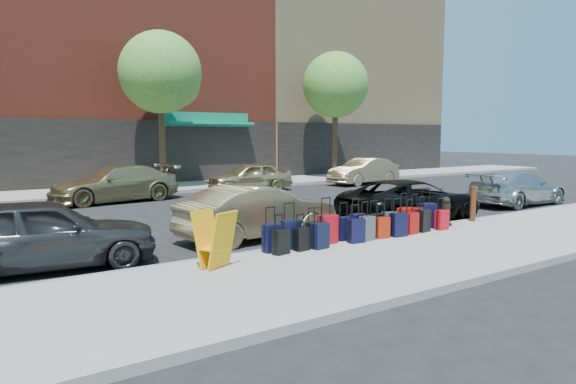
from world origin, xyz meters
TOP-DOWN VIEW (x-y plane):
  - ground at (0.00, 0.00)m, footprint 120.00×120.00m
  - sidewalk_near at (0.00, -6.50)m, footprint 60.00×4.00m
  - sidewalk_far at (0.00, 10.00)m, footprint 60.00×4.00m
  - curb_near at (0.00, -4.48)m, footprint 60.00×0.08m
  - curb_far at (0.00, 7.98)m, footprint 60.00×0.08m
  - building_center at (0.00, 17.99)m, footprint 17.00×12.85m
  - building_right at (16.00, 17.99)m, footprint 15.00×12.12m
  - tree_center at (0.64, 9.50)m, footprint 3.80×3.80m
  - tree_right at (11.14, 9.50)m, footprint 3.80×3.80m
  - suitcase_front_0 at (-2.52, -4.83)m, footprint 0.41×0.24m
  - suitcase_front_1 at (-2.04, -4.82)m, footprint 0.45×0.28m
  - suitcase_front_2 at (-1.42, -4.81)m, footprint 0.39×0.25m
  - suitcase_front_3 at (-1.02, -4.83)m, footprint 0.45×0.26m
  - suitcase_front_4 at (-0.46, -4.77)m, footprint 0.39×0.24m
  - suitcase_front_5 at (-0.08, -4.78)m, footprint 0.43×0.28m
  - suitcase_front_6 at (0.47, -4.82)m, footprint 0.37×0.21m
  - suitcase_front_7 at (1.01, -4.77)m, footprint 0.40×0.27m
  - suitcase_front_8 at (1.56, -4.79)m, footprint 0.43×0.26m
  - suitcase_front_9 at (1.99, -4.76)m, footprint 0.40×0.23m
  - suitcase_front_10 at (2.43, -4.76)m, footprint 0.48×0.31m
  - suitcase_back_0 at (-2.49, -5.11)m, footprint 0.39×0.27m
  - suitcase_back_1 at (-1.93, -5.08)m, footprint 0.35×0.22m
  - suitcase_back_2 at (-1.49, -5.15)m, footprint 0.41×0.27m
  - suitcase_back_4 at (-0.42, -5.13)m, footprint 0.40×0.27m
  - suitcase_back_5 at (-0.05, -5.09)m, footprint 0.42×0.29m
  - suitcase_back_6 at (0.44, -5.08)m, footprint 0.37×0.25m
  - suitcase_back_7 at (0.94, -5.16)m, footprint 0.42×0.28m
  - suitcase_back_8 at (1.43, -5.12)m, footprint 0.38×0.24m
  - suitcase_back_9 at (1.92, -5.08)m, footprint 0.42×0.29m
  - suitcase_back_10 at (2.54, -5.16)m, footprint 0.35×0.21m
  - fire_hydrant at (3.17, -4.78)m, footprint 0.41×0.36m
  - bollard at (4.38, -4.78)m, footprint 0.19×0.19m
  - display_rack at (-4.10, -5.30)m, footprint 0.81×0.85m
  - car_near_0 at (-6.69, -3.10)m, footprint 4.39×2.15m
  - car_near_1 at (-1.66, -2.80)m, footprint 4.32×1.87m
  - car_near_2 at (3.45, -3.28)m, footprint 4.73×2.33m
  - car_near_3 at (9.67, -2.89)m, footprint 4.46×1.86m
  - car_far_1 at (-2.59, 6.58)m, footprint 5.21×2.65m
  - car_far_2 at (3.79, 7.01)m, footprint 4.15×2.13m
  - car_far_3 at (10.54, 6.50)m, footprint 4.39×1.92m

SIDE VIEW (x-z plane):
  - ground at x=0.00m, z-range 0.00..0.00m
  - sidewalk_near at x=0.00m, z-range 0.00..0.15m
  - sidewalk_far at x=0.00m, z-range 0.00..0.15m
  - curb_near at x=0.00m, z-range 0.00..0.15m
  - curb_far at x=0.00m, z-range 0.00..0.15m
  - suitcase_back_1 at x=-1.93m, z-range 0.00..0.80m
  - suitcase_back_6 at x=0.44m, z-range -0.01..0.82m
  - suitcase_back_10 at x=2.54m, z-range -0.01..0.83m
  - suitcase_back_0 at x=-2.49m, z-range -0.01..0.84m
  - suitcase_front_2 at x=-1.42m, z-range -0.01..0.86m
  - suitcase_back_8 at x=1.43m, z-range -0.01..0.86m
  - suitcase_back_4 at x=-0.42m, z-range -0.02..0.87m
  - suitcase_front_6 at x=0.47m, z-range -0.02..0.87m
  - suitcase_front_7 at x=1.01m, z-range -0.02..0.87m
  - suitcase_front_4 at x=-0.46m, z-range -0.02..0.88m
  - suitcase_back_9 at x=1.92m, z-range -0.02..0.90m
  - suitcase_back_2 at x=-1.49m, z-range -0.02..0.90m
  - suitcase_back_5 at x=-0.05m, z-range -0.02..0.90m
  - suitcase_front_9 at x=1.99m, z-range -0.02..0.90m
  - suitcase_back_7 at x=0.94m, z-range -0.03..0.91m
  - suitcase_front_5 at x=-0.08m, z-range -0.03..0.93m
  - suitcase_front_0 at x=-2.52m, z-range -0.03..0.94m
  - suitcase_front_8 at x=1.56m, z-range -0.04..0.96m
  - suitcase_front_1 at x=-2.04m, z-range -0.04..0.98m
  - suitcase_front_3 at x=-1.02m, z-range -0.05..1.01m
  - suitcase_front_10 at x=2.43m, z-range -0.05..1.02m
  - fire_hydrant at x=3.17m, z-range 0.12..0.91m
  - car_near_3 at x=9.67m, z-range 0.00..1.29m
  - car_near_2 at x=3.45m, z-range 0.00..1.29m
  - bollard at x=4.38m, z-range 0.17..1.17m
  - car_far_2 at x=3.79m, z-range 0.00..1.35m
  - display_rack at x=-4.10m, z-range 0.14..1.21m
  - car_near_1 at x=-1.66m, z-range 0.00..1.38m
  - car_far_3 at x=10.54m, z-range 0.00..1.40m
  - car_near_0 at x=-6.69m, z-range 0.00..1.44m
  - car_far_1 at x=-2.59m, z-range 0.00..1.45m
  - tree_center at x=0.64m, z-range 1.78..9.05m
  - tree_right at x=11.14m, z-range 1.78..9.05m
  - building_right at x=16.00m, z-range -0.02..17.98m
  - building_center at x=0.00m, z-range -0.02..19.98m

